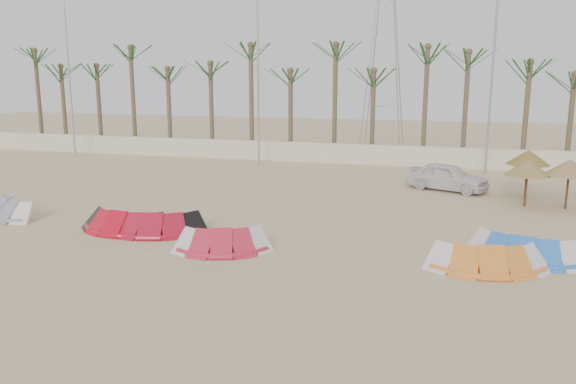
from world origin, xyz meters
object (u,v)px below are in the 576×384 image
(kite_blue, at_px, (522,245))
(parasol_left, at_px, (528,167))
(kite_red_mid, at_px, (158,220))
(kite_red_left, at_px, (128,219))
(car, at_px, (447,177))
(kite_grey, at_px, (15,206))
(kite_red_right, at_px, (226,238))
(parasol_mid, at_px, (569,167))
(kite_orange, at_px, (487,254))
(parasol_right, at_px, (528,157))

(kite_blue, distance_m, parasol_left, 7.86)
(kite_red_mid, bearing_deg, kite_blue, 1.99)
(kite_red_left, xyz_separation_m, kite_red_mid, (1.24, 0.10, 0.00))
(kite_blue, relative_size, car, 0.92)
(kite_grey, bearing_deg, kite_red_right, -10.62)
(parasol_left, relative_size, parasol_mid, 0.97)
(kite_grey, bearing_deg, parasol_mid, 18.98)
(kite_red_mid, relative_size, kite_orange, 1.08)
(kite_grey, height_order, kite_red_mid, same)
(parasol_right, bearing_deg, kite_orange, -102.16)
(kite_grey, height_order, car, car)
(kite_red_mid, height_order, kite_red_right, same)
(kite_orange, height_order, parasol_right, parasol_right)
(kite_red_right, distance_m, parasol_right, 15.41)
(kite_blue, xyz_separation_m, parasol_mid, (2.62, 7.71, 1.41))
(parasol_left, relative_size, car, 0.52)
(kite_orange, height_order, kite_blue, same)
(car, bearing_deg, kite_grey, 144.04)
(parasol_mid, bearing_deg, parasol_left, -179.15)
(kite_orange, xyz_separation_m, kite_blue, (1.13, 1.30, -0.00))
(kite_red_left, height_order, car, car)
(kite_red_left, bearing_deg, kite_blue, 2.22)
(kite_red_left, height_order, kite_blue, same)
(kite_red_right, bearing_deg, kite_grey, 169.38)
(kite_orange, distance_m, parasol_mid, 9.86)
(kite_grey, distance_m, kite_red_left, 5.69)
(kite_orange, xyz_separation_m, parasol_mid, (3.76, 9.01, 1.41))
(parasol_mid, bearing_deg, kite_grey, -161.02)
(kite_red_left, bearing_deg, parasol_right, 33.24)
(kite_orange, bearing_deg, parasol_left, 76.88)
(parasol_left, height_order, parasol_right, parasol_right)
(kite_red_left, height_order, parasol_left, parasol_left)
(kite_red_right, bearing_deg, parasol_right, 46.58)
(kite_grey, bearing_deg, parasol_right, 24.04)
(kite_orange, xyz_separation_m, car, (-1.26, 11.77, 0.28))
(kite_blue, relative_size, parasol_mid, 1.73)
(kite_red_mid, bearing_deg, parasol_right, 35.26)
(parasol_mid, bearing_deg, kite_red_right, -141.57)
(kite_red_left, xyz_separation_m, kite_orange, (12.74, -0.76, -0.00))
(kite_red_left, distance_m, parasol_mid, 18.50)
(parasol_left, bearing_deg, kite_red_mid, -149.16)
(kite_blue, bearing_deg, kite_red_right, -169.02)
(kite_orange, bearing_deg, kite_red_mid, 175.73)
(kite_blue, bearing_deg, kite_orange, -131.10)
(kite_red_mid, height_order, parasol_mid, parasol_mid)
(kite_grey, xyz_separation_m, kite_red_mid, (6.90, -0.52, 0.00))
(kite_grey, xyz_separation_m, kite_red_right, (10.15, -1.90, 0.00))
(kite_grey, bearing_deg, kite_red_left, -6.26)
(kite_red_left, bearing_deg, kite_red_mid, 4.50)
(kite_red_mid, bearing_deg, car, 46.78)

